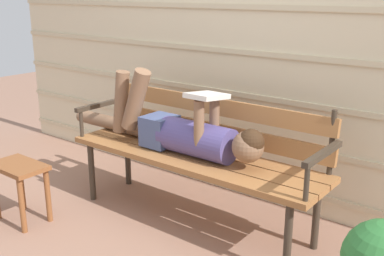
% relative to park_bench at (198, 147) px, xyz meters
% --- Properties ---
extents(ground_plane, '(12.00, 12.00, 0.00)m').
position_rel_park_bench_xyz_m(ground_plane, '(0.00, -0.19, -0.51)').
color(ground_plane, '#936B56').
extents(house_siding, '(5.08, 0.08, 2.46)m').
position_rel_park_bench_xyz_m(house_siding, '(0.00, 0.54, 0.72)').
color(house_siding, beige).
rests_on(house_siding, ground).
extents(park_bench, '(1.79, 0.49, 0.86)m').
position_rel_park_bench_xyz_m(park_bench, '(0.00, 0.00, 0.00)').
color(park_bench, '#9E6638').
rests_on(park_bench, ground).
extents(reclining_person, '(1.69, 0.26, 0.53)m').
position_rel_park_bench_xyz_m(reclining_person, '(-0.11, -0.07, 0.11)').
color(reclining_person, '#514784').
extents(footstool, '(0.39, 0.24, 0.40)m').
position_rel_park_bench_xyz_m(footstool, '(-0.91, -0.75, -0.20)').
color(footstool, brown).
rests_on(footstool, ground).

